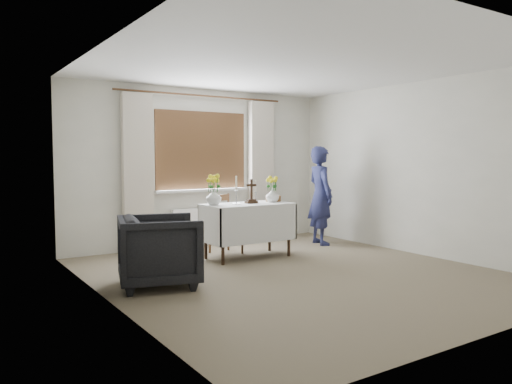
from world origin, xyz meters
TOP-DOWN VIEW (x-y plane):
  - ground at (0.00, 0.00)m, footprint 5.00×5.00m
  - altar_table at (0.04, 1.16)m, footprint 1.24×0.64m
  - wooden_chair at (-0.06, 1.60)m, footprint 0.44×0.44m
  - armchair at (-1.60, 0.38)m, footprint 1.06×1.04m
  - person at (1.60, 1.43)m, footprint 0.50×0.65m
  - radiator at (0.00, 2.42)m, footprint 1.10×0.10m
  - wooden_cross at (0.11, 1.17)m, footprint 0.17×0.13m
  - candlestick_left at (-0.14, 1.17)m, footprint 0.13×0.13m
  - candlestick_right at (0.19, 1.18)m, footprint 0.10×0.10m
  - flower_vase_left at (-0.46, 1.23)m, footprint 0.27×0.27m
  - flower_vase_right at (0.46, 1.15)m, footprint 0.23×0.23m
  - wicker_basket at (0.54, 1.25)m, footprint 0.30×0.30m

SIDE VIEW (x-z plane):
  - ground at x=0.00m, z-range 0.00..0.00m
  - radiator at x=0.00m, z-range 0.00..0.60m
  - altar_table at x=0.04m, z-range 0.00..0.76m
  - armchair at x=-1.60m, z-range 0.00..0.78m
  - wooden_chair at x=-0.06m, z-range 0.00..0.87m
  - person at x=1.60m, z-range 0.00..1.59m
  - wicker_basket at x=0.54m, z-range 0.76..0.85m
  - flower_vase_right at x=0.46m, z-range 0.76..0.96m
  - flower_vase_left at x=-0.46m, z-range 0.76..0.98m
  - candlestick_right at x=0.19m, z-range 0.76..1.08m
  - wooden_cross at x=0.11m, z-range 0.76..1.10m
  - candlestick_left at x=-0.14m, z-range 0.76..1.15m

